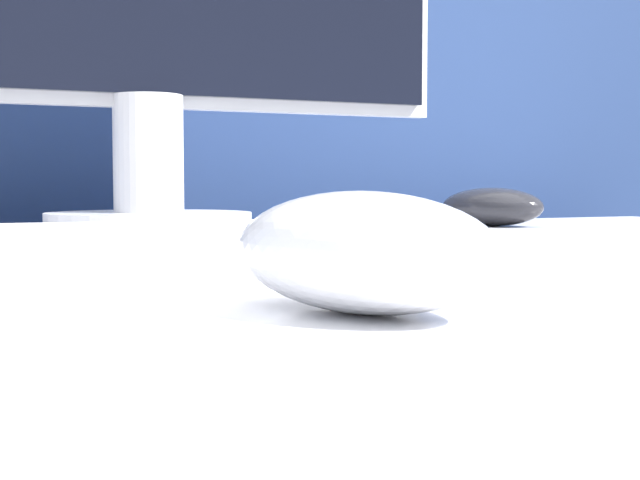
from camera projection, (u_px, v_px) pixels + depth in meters
The scene contains 3 objects.
computer_mouse_near at pixel (361, 252), 0.33m from camera, with size 0.10×0.14×0.05m.
keyboard at pixel (25, 251), 0.48m from camera, with size 0.44×0.17×0.02m.
computer_mouse_far at pixel (492, 207), 0.98m from camera, with size 0.12×0.14×0.04m.
Camera 1 is at (-0.08, -0.49, 0.77)m, focal length 50.00 mm.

